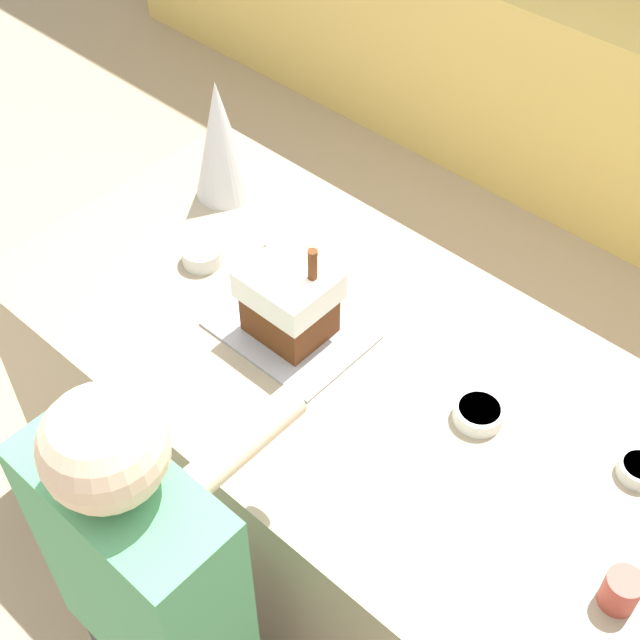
{
  "coord_description": "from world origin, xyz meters",
  "views": [
    {
      "loc": [
        0.94,
        -1.1,
        2.55
      ],
      "look_at": [
        -0.07,
        0.0,
        0.96
      ],
      "focal_mm": 50.0,
      "sensor_mm": 36.0,
      "label": 1
    }
  ],
  "objects_px": {
    "gingerbread_house": "(289,301)",
    "candy_bowl_front_corner": "(640,469)",
    "baking_tray": "(290,330)",
    "person": "(162,629)",
    "mug": "(621,591)",
    "candy_bowl_near_tray_left": "(288,243)",
    "decorative_tree": "(220,140)",
    "candy_bowl_behind_tray": "(479,413)",
    "candy_bowl_far_left": "(202,254)"
  },
  "relations": [
    {
      "from": "gingerbread_house",
      "to": "candy_bowl_front_corner",
      "type": "height_order",
      "value": "gingerbread_house"
    },
    {
      "from": "baking_tray",
      "to": "person",
      "type": "distance_m",
      "value": 0.78
    },
    {
      "from": "mug",
      "to": "person",
      "type": "relative_size",
      "value": 0.06
    },
    {
      "from": "candy_bowl_near_tray_left",
      "to": "candy_bowl_front_corner",
      "type": "bearing_deg",
      "value": -0.65
    },
    {
      "from": "decorative_tree",
      "to": "candy_bowl_near_tray_left",
      "type": "relative_size",
      "value": 3.01
    },
    {
      "from": "gingerbread_house",
      "to": "mug",
      "type": "xyz_separation_m",
      "value": [
        0.97,
        -0.09,
        -0.07
      ]
    },
    {
      "from": "candy_bowl_front_corner",
      "to": "candy_bowl_behind_tray",
      "type": "relative_size",
      "value": 0.81
    },
    {
      "from": "candy_bowl_front_corner",
      "to": "candy_bowl_behind_tray",
      "type": "bearing_deg",
      "value": -162.21
    },
    {
      "from": "candy_bowl_near_tray_left",
      "to": "baking_tray",
      "type": "bearing_deg",
      "value": -45.38
    },
    {
      "from": "candy_bowl_near_tray_left",
      "to": "mug",
      "type": "xyz_separation_m",
      "value": [
        1.18,
        -0.31,
        0.02
      ]
    },
    {
      "from": "candy_bowl_front_corner",
      "to": "baking_tray",
      "type": "bearing_deg",
      "value": -166.44
    },
    {
      "from": "decorative_tree",
      "to": "candy_bowl_front_corner",
      "type": "relative_size",
      "value": 3.91
    },
    {
      "from": "decorative_tree",
      "to": "candy_bowl_behind_tray",
      "type": "relative_size",
      "value": 3.15
    },
    {
      "from": "decorative_tree",
      "to": "candy_bowl_front_corner",
      "type": "distance_m",
      "value": 1.39
    },
    {
      "from": "gingerbread_house",
      "to": "candy_bowl_behind_tray",
      "type": "relative_size",
      "value": 2.36
    },
    {
      "from": "candy_bowl_behind_tray",
      "to": "mug",
      "type": "distance_m",
      "value": 0.5
    },
    {
      "from": "candy_bowl_behind_tray",
      "to": "mug",
      "type": "relative_size",
      "value": 1.36
    },
    {
      "from": "candy_bowl_far_left",
      "to": "candy_bowl_behind_tray",
      "type": "bearing_deg",
      "value": 4.55
    },
    {
      "from": "baking_tray",
      "to": "gingerbread_house",
      "type": "distance_m",
      "value": 0.11
    },
    {
      "from": "baking_tray",
      "to": "mug",
      "type": "xyz_separation_m",
      "value": [
        0.97,
        -0.09,
        0.04
      ]
    },
    {
      "from": "decorative_tree",
      "to": "candy_bowl_far_left",
      "type": "bearing_deg",
      "value": -55.38
    },
    {
      "from": "candy_bowl_front_corner",
      "to": "mug",
      "type": "distance_m",
      "value": 0.32
    },
    {
      "from": "candy_bowl_front_corner",
      "to": "candy_bowl_near_tray_left",
      "type": "relative_size",
      "value": 0.77
    },
    {
      "from": "candy_bowl_near_tray_left",
      "to": "candy_bowl_behind_tray",
      "type": "height_order",
      "value": "candy_bowl_near_tray_left"
    },
    {
      "from": "decorative_tree",
      "to": "candy_bowl_front_corner",
      "type": "xyz_separation_m",
      "value": [
        1.38,
        -0.07,
        -0.17
      ]
    },
    {
      "from": "candy_bowl_far_left",
      "to": "candy_bowl_near_tray_left",
      "type": "bearing_deg",
      "value": 54.46
    },
    {
      "from": "gingerbread_house",
      "to": "candy_bowl_near_tray_left",
      "type": "bearing_deg",
      "value": 134.7
    },
    {
      "from": "gingerbread_house",
      "to": "decorative_tree",
      "type": "relative_size",
      "value": 0.75
    },
    {
      "from": "gingerbread_house",
      "to": "decorative_tree",
      "type": "distance_m",
      "value": 0.59
    },
    {
      "from": "candy_bowl_behind_tray",
      "to": "baking_tray",
      "type": "bearing_deg",
      "value": -169.43
    },
    {
      "from": "person",
      "to": "gingerbread_house",
      "type": "bearing_deg",
      "value": 113.54
    },
    {
      "from": "candy_bowl_far_left",
      "to": "candy_bowl_behind_tray",
      "type": "height_order",
      "value": "candy_bowl_far_left"
    },
    {
      "from": "baking_tray",
      "to": "candy_bowl_behind_tray",
      "type": "height_order",
      "value": "candy_bowl_behind_tray"
    },
    {
      "from": "baking_tray",
      "to": "candy_bowl_front_corner",
      "type": "xyz_separation_m",
      "value": [
        0.85,
        0.21,
        0.02
      ]
    },
    {
      "from": "mug",
      "to": "candy_bowl_behind_tray",
      "type": "bearing_deg",
      "value": 158.3
    },
    {
      "from": "gingerbread_house",
      "to": "candy_bowl_near_tray_left",
      "type": "relative_size",
      "value": 2.25
    },
    {
      "from": "candy_bowl_front_corner",
      "to": "decorative_tree",
      "type": "bearing_deg",
      "value": 177.25
    },
    {
      "from": "baking_tray",
      "to": "candy_bowl_far_left",
      "type": "distance_m",
      "value": 0.35
    },
    {
      "from": "candy_bowl_front_corner",
      "to": "candy_bowl_behind_tray",
      "type": "distance_m",
      "value": 0.37
    },
    {
      "from": "candy_bowl_front_corner",
      "to": "mug",
      "type": "bearing_deg",
      "value": -68.99
    },
    {
      "from": "decorative_tree",
      "to": "candy_bowl_near_tray_left",
      "type": "distance_m",
      "value": 0.35
    },
    {
      "from": "baking_tray",
      "to": "decorative_tree",
      "type": "height_order",
      "value": "decorative_tree"
    },
    {
      "from": "decorative_tree",
      "to": "person",
      "type": "xyz_separation_m",
      "value": [
        0.83,
        -0.98,
        -0.28
      ]
    },
    {
      "from": "candy_bowl_near_tray_left",
      "to": "person",
      "type": "relative_size",
      "value": 0.08
    },
    {
      "from": "gingerbread_house",
      "to": "mug",
      "type": "relative_size",
      "value": 3.21
    },
    {
      "from": "baking_tray",
      "to": "candy_bowl_near_tray_left",
      "type": "bearing_deg",
      "value": 134.62
    },
    {
      "from": "candy_bowl_front_corner",
      "to": "candy_bowl_near_tray_left",
      "type": "height_order",
      "value": "candy_bowl_near_tray_left"
    },
    {
      "from": "gingerbread_house",
      "to": "baking_tray",
      "type": "bearing_deg",
      "value": -150.91
    },
    {
      "from": "person",
      "to": "baking_tray",
      "type": "bearing_deg",
      "value": 113.57
    },
    {
      "from": "gingerbread_house",
      "to": "person",
      "type": "bearing_deg",
      "value": -66.46
    }
  ]
}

